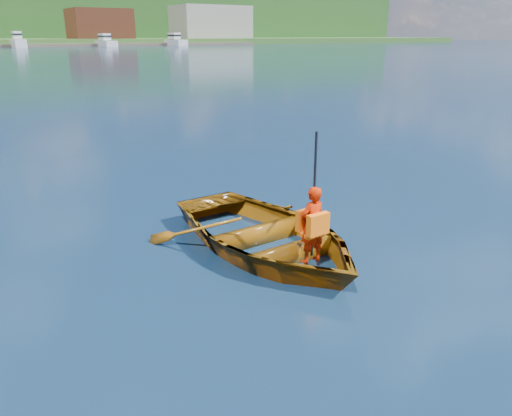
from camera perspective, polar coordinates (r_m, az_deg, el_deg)
ground at (r=7.31m, az=-6.03°, el=-6.20°), size 600.00×600.00×0.00m
rowboat at (r=7.60m, az=0.99°, el=-3.02°), size 2.95×3.99×0.80m
child_paddler at (r=6.89m, az=6.44°, el=-1.88°), size 0.41×0.35×1.81m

